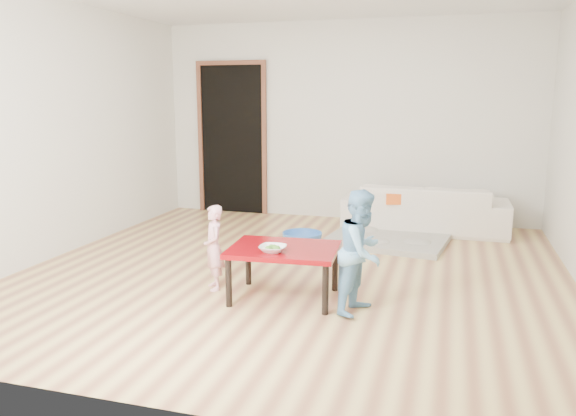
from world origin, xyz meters
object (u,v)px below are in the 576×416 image
at_px(child_pink, 214,248).
at_px(child_blue, 362,252).
at_px(red_table, 284,273).
at_px(basin, 302,239).
at_px(bowl, 273,249).
at_px(sofa, 425,208).

bearing_deg(child_pink, child_blue, 48.04).
bearing_deg(red_table, basin, 99.94).
bearing_deg(child_blue, red_table, 97.21).
xyz_separation_m(red_table, child_blue, (0.65, -0.11, 0.26)).
bearing_deg(child_blue, bowl, 110.95).
height_order(sofa, basin, sofa).
relative_size(red_table, basin, 1.95).
height_order(red_table, child_blue, child_blue).
xyz_separation_m(bowl, child_pink, (-0.60, 0.21, -0.09)).
bearing_deg(sofa, child_pink, 59.30).
bearing_deg(sofa, red_table, 70.66).
xyz_separation_m(bowl, child_blue, (0.69, 0.05, 0.02)).
xyz_separation_m(sofa, child_blue, (-0.33, -2.87, 0.19)).
relative_size(bowl, child_blue, 0.22).
bearing_deg(basin, bowl, -82.23).
xyz_separation_m(sofa, bowl, (-1.02, -2.93, 0.17)).
xyz_separation_m(sofa, child_pink, (-1.61, -2.71, 0.08)).
bearing_deg(child_blue, sofa, 10.21).
bearing_deg(basin, red_table, -80.06).
height_order(sofa, bowl, sofa).
distance_m(child_pink, child_blue, 1.30).
distance_m(red_table, bowl, 0.29).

